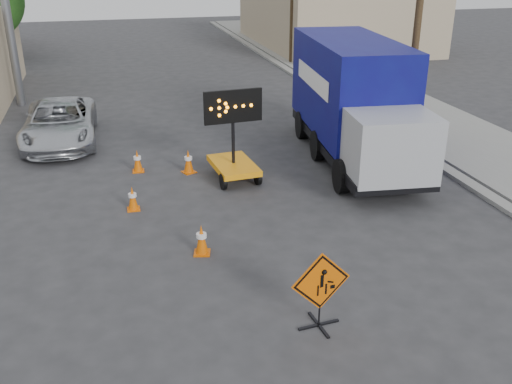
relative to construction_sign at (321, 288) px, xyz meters
name	(u,v)px	position (x,y,z in m)	size (l,w,h in m)	color
ground	(283,316)	(-0.55, 0.44, -0.81)	(100.00, 100.00, 0.00)	#2D2D30
curb_right	(336,100)	(6.65, 15.44, -0.75)	(0.40, 60.00, 0.12)	gray
sidewalk_right	(382,97)	(8.95, 15.44, -0.74)	(4.00, 60.00, 0.15)	gray
building_right_far	(333,12)	(12.45, 30.44, 1.49)	(10.00, 14.00, 4.60)	tan
utility_pole_near	(420,2)	(7.45, 10.44, 3.87)	(1.80, 0.26, 9.00)	#46351E
construction_sign	(321,288)	(0.00, 0.00, 0.00)	(1.16, 0.82, 1.53)	black
arrow_board	(233,160)	(0.09, 7.49, -0.20)	(1.73, 2.01, 2.73)	orange
pickup_truck	(60,123)	(-5.07, 12.45, -0.08)	(2.43, 5.26, 1.46)	silver
box_truck	(353,108)	(4.22, 8.30, 0.90)	(3.21, 8.17, 3.77)	black
cone_a	(202,239)	(-1.62, 3.23, -0.45)	(0.44, 0.44, 0.72)	#DC5A04
cone_b	(133,198)	(-2.98, 6.04, -0.48)	(0.34, 0.34, 0.66)	#DC5A04
cone_c	(188,161)	(-1.14, 8.37, -0.44)	(0.49, 0.49, 0.74)	#DC5A04
cone_d	(138,161)	(-2.65, 8.86, -0.46)	(0.37, 0.37, 0.70)	#DC5A04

